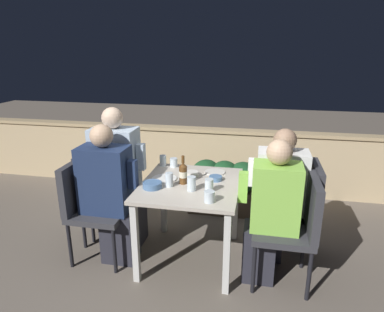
% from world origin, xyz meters
% --- Properties ---
extents(ground_plane, '(16.00, 16.00, 0.00)m').
position_xyz_m(ground_plane, '(0.00, 0.00, 0.00)').
color(ground_plane, '#665B51').
extents(parapet_wall, '(9.00, 0.18, 0.82)m').
position_xyz_m(parapet_wall, '(0.00, 1.60, 0.42)').
color(parapet_wall, tan).
rests_on(parapet_wall, ground_plane).
extents(dining_table, '(0.82, 0.90, 0.72)m').
position_xyz_m(dining_table, '(0.00, 0.00, 0.62)').
color(dining_table, '#BCB2A3').
rests_on(dining_table, ground_plane).
extents(planter_hedge, '(0.76, 0.47, 0.59)m').
position_xyz_m(planter_hedge, '(0.18, 1.00, 0.33)').
color(planter_hedge, brown).
rests_on(planter_hedge, ground_plane).
extents(chair_left_near, '(0.47, 0.46, 0.89)m').
position_xyz_m(chair_left_near, '(-0.88, -0.14, 0.54)').
color(chair_left_near, '#333338').
rests_on(chair_left_near, ground_plane).
extents(person_navy_jumper, '(0.49, 0.26, 1.23)m').
position_xyz_m(person_navy_jumper, '(-0.67, -0.14, 0.62)').
color(person_navy_jumper, '#282833').
rests_on(person_navy_jumper, ground_plane).
extents(chair_left_far, '(0.47, 0.46, 0.89)m').
position_xyz_m(chair_left_far, '(-0.91, 0.16, 0.54)').
color(chair_left_far, '#333338').
rests_on(chair_left_far, ground_plane).
extents(person_blue_shirt, '(0.49, 0.26, 1.31)m').
position_xyz_m(person_blue_shirt, '(-0.71, 0.16, 0.66)').
color(person_blue_shirt, '#282833').
rests_on(person_blue_shirt, ground_plane).
extents(chair_right_near, '(0.47, 0.46, 0.89)m').
position_xyz_m(chair_right_near, '(0.87, -0.16, 0.54)').
color(chair_right_near, '#333338').
rests_on(chair_right_near, ground_plane).
extents(person_green_blouse, '(0.47, 0.26, 1.18)m').
position_xyz_m(person_green_blouse, '(0.66, -0.16, 0.60)').
color(person_green_blouse, '#282833').
rests_on(person_green_blouse, ground_plane).
extents(chair_right_far, '(0.47, 0.46, 0.89)m').
position_xyz_m(chair_right_far, '(0.92, 0.17, 0.54)').
color(chair_right_far, '#333338').
rests_on(chair_right_far, ground_plane).
extents(person_white_polo, '(0.49, 0.26, 1.19)m').
position_xyz_m(person_white_polo, '(0.72, 0.17, 0.60)').
color(person_white_polo, '#282833').
rests_on(person_white_polo, ground_plane).
extents(beer_bottle, '(0.07, 0.07, 0.24)m').
position_xyz_m(beer_bottle, '(-0.06, -0.01, 0.81)').
color(beer_bottle, brown).
rests_on(beer_bottle, dining_table).
extents(plate_0, '(0.22, 0.22, 0.01)m').
position_xyz_m(plate_0, '(-0.24, 0.05, 0.73)').
color(plate_0, white).
rests_on(plate_0, dining_table).
extents(plate_1, '(0.19, 0.19, 0.01)m').
position_xyz_m(plate_1, '(0.17, 0.29, 0.73)').
color(plate_1, silver).
rests_on(plate_1, dining_table).
extents(bowl_0, '(0.16, 0.16, 0.05)m').
position_xyz_m(bowl_0, '(-0.28, -0.16, 0.75)').
color(bowl_0, '#4C709E').
rests_on(bowl_0, dining_table).
extents(bowl_1, '(0.11, 0.11, 0.04)m').
position_xyz_m(bowl_1, '(0.20, 0.11, 0.74)').
color(bowl_1, '#4C709E').
rests_on(bowl_1, dining_table).
extents(bowl_2, '(0.12, 0.12, 0.04)m').
position_xyz_m(bowl_2, '(-0.02, 0.17, 0.74)').
color(bowl_2, silver).
rests_on(bowl_2, dining_table).
extents(glass_cup_0, '(0.07, 0.07, 0.12)m').
position_xyz_m(glass_cup_0, '(0.04, -0.15, 0.78)').
color(glass_cup_0, silver).
rests_on(glass_cup_0, dining_table).
extents(glass_cup_1, '(0.06, 0.06, 0.12)m').
position_xyz_m(glass_cup_1, '(-0.16, -0.10, 0.78)').
color(glass_cup_1, silver).
rests_on(glass_cup_1, dining_table).
extents(glass_cup_2, '(0.08, 0.08, 0.09)m').
position_xyz_m(glass_cup_2, '(0.21, -0.33, 0.76)').
color(glass_cup_2, silver).
rests_on(glass_cup_2, dining_table).
extents(glass_cup_3, '(0.07, 0.07, 0.09)m').
position_xyz_m(glass_cup_3, '(-0.24, 0.37, 0.76)').
color(glass_cup_3, silver).
rests_on(glass_cup_3, dining_table).
extents(glass_cup_4, '(0.07, 0.07, 0.11)m').
position_xyz_m(glass_cup_4, '(0.18, -0.14, 0.77)').
color(glass_cup_4, silver).
rests_on(glass_cup_4, dining_table).
extents(glass_cup_5, '(0.06, 0.06, 0.10)m').
position_xyz_m(glass_cup_5, '(-0.35, 0.38, 0.77)').
color(glass_cup_5, silver).
rests_on(glass_cup_5, dining_table).
extents(potted_plant, '(0.32, 0.32, 0.62)m').
position_xyz_m(potted_plant, '(-1.22, 0.85, 0.38)').
color(potted_plant, '#B2A899').
rests_on(potted_plant, ground_plane).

